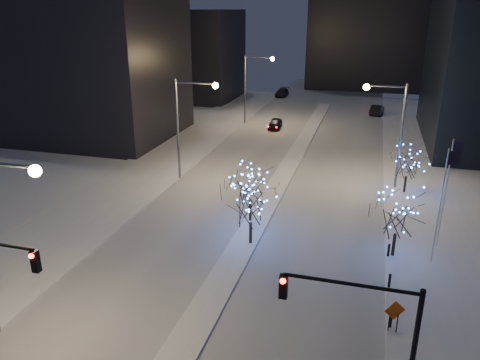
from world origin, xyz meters
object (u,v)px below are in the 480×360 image
(car_near, at_px, (275,124))
(traffic_signal_east, at_px, (372,334))
(holiday_tree_median_far, at_px, (251,185))
(construction_sign, at_px, (394,313))
(holiday_tree_plaza_far, at_px, (408,162))
(street_lamp_w_far, at_px, (252,80))
(car_mid, at_px, (377,110))
(street_lamp_east, at_px, (392,122))
(car_far, at_px, (282,92))
(holiday_tree_plaza_near, at_px, (397,215))
(holiday_tree_median_near, at_px, (251,204))
(street_lamp_w_mid, at_px, (187,116))

(car_near, bearing_deg, traffic_signal_east, -76.80)
(holiday_tree_median_far, bearing_deg, construction_sign, -46.54)
(holiday_tree_median_far, relative_size, holiday_tree_plaza_far, 1.01)
(street_lamp_w_far, distance_m, car_mid, 22.24)
(street_lamp_east, relative_size, traffic_signal_east, 1.43)
(car_far, height_order, holiday_tree_plaza_far, holiday_tree_plaza_far)
(holiday_tree_plaza_near, bearing_deg, street_lamp_east, 91.73)
(holiday_tree_plaza_far, bearing_deg, holiday_tree_median_near, -129.69)
(car_near, relative_size, holiday_tree_median_far, 0.91)
(car_near, relative_size, car_far, 0.82)
(car_mid, distance_m, holiday_tree_median_far, 45.87)
(holiday_tree_median_far, bearing_deg, street_lamp_w_far, 104.35)
(street_lamp_w_far, relative_size, holiday_tree_plaza_far, 2.18)
(street_lamp_w_mid, relative_size, holiday_tree_plaza_far, 2.18)
(street_lamp_w_far, xyz_separation_m, holiday_tree_plaza_near, (19.44, -35.81, -3.31))
(traffic_signal_east, bearing_deg, street_lamp_w_far, 109.32)
(car_far, height_order, holiday_tree_plaza_near, holiday_tree_plaza_near)
(holiday_tree_median_far, bearing_deg, holiday_tree_plaza_near, -14.47)
(traffic_signal_east, distance_m, car_near, 51.25)
(car_far, bearing_deg, traffic_signal_east, -76.50)
(street_lamp_w_mid, xyz_separation_m, holiday_tree_plaza_near, (19.44, -10.81, -3.31))
(car_near, xyz_separation_m, holiday_tree_median_far, (4.46, -31.13, 2.47))
(car_near, bearing_deg, construction_sign, -72.85)
(street_lamp_w_mid, distance_m, street_lamp_w_far, 25.00)
(street_lamp_east, distance_m, traffic_signal_east, 29.08)
(street_lamp_w_mid, height_order, construction_sign, street_lamp_w_mid)
(car_mid, bearing_deg, street_lamp_w_far, 42.56)
(holiday_tree_plaza_far, bearing_deg, construction_sign, -94.02)
(construction_sign, bearing_deg, holiday_tree_median_near, 118.45)
(car_mid, bearing_deg, car_near, 53.55)
(holiday_tree_median_near, height_order, holiday_tree_median_far, holiday_tree_median_near)
(car_mid, relative_size, car_far, 0.93)
(traffic_signal_east, distance_m, car_far, 77.18)
(street_lamp_east, relative_size, holiday_tree_median_far, 2.17)
(holiday_tree_plaza_far, bearing_deg, car_mid, 94.57)
(street_lamp_w_far, bearing_deg, car_far, 90.15)
(car_mid, height_order, holiday_tree_plaza_near, holiday_tree_plaza_near)
(car_far, distance_m, construction_sign, 71.00)
(holiday_tree_plaza_near, distance_m, holiday_tree_plaza_far, 12.76)
(holiday_tree_plaza_near, bearing_deg, street_lamp_w_far, 118.49)
(street_lamp_w_far, height_order, holiday_tree_median_near, street_lamp_w_far)
(holiday_tree_median_near, xyz_separation_m, construction_sign, (9.80, -7.64, -1.89))
(street_lamp_w_far, distance_m, holiday_tree_plaza_near, 40.88)
(traffic_signal_east, relative_size, holiday_tree_median_near, 1.40)
(traffic_signal_east, xyz_separation_m, holiday_tree_plaza_far, (2.85, 27.88, -1.68))
(street_lamp_east, xyz_separation_m, traffic_signal_east, (-1.14, -29.00, -1.69))
(traffic_signal_east, bearing_deg, car_near, 105.79)
(street_lamp_w_mid, bearing_deg, car_near, 80.26)
(street_lamp_w_far, bearing_deg, car_mid, 33.41)
(car_near, relative_size, construction_sign, 2.19)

